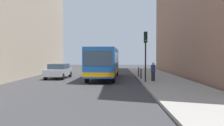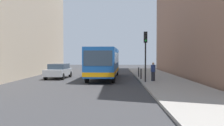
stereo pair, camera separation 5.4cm
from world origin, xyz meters
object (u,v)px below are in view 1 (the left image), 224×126
car_beside_bus (59,71)px  traffic_light (146,47)px  bollard_mid (139,72)px  pedestrian_near_signal (153,72)px  bus (104,61)px  bollard_near (141,74)px

car_beside_bus → traffic_light: bearing=153.9°
bollard_mid → pedestrian_near_signal: size_ratio=0.60×
bus → pedestrian_near_signal: size_ratio=7.04×
bollard_near → pedestrian_near_signal: bearing=-64.8°
bollard_near → pedestrian_near_signal: size_ratio=0.60×
traffic_light → bollard_mid: (-0.10, 5.00, -2.38)m
bollard_near → car_beside_bus: bearing=166.5°
bus → bollard_near: size_ratio=11.70×
bus → bollard_near: bus is taller
bollard_near → pedestrian_near_signal: (0.85, -1.80, 0.31)m
car_beside_bus → pedestrian_near_signal: bearing=160.1°
car_beside_bus → bollard_near: (8.11, -1.95, -0.16)m
traffic_light → bollard_mid: bearing=91.1°
bus → traffic_light: traffic_light is taller
bus → pedestrian_near_signal: 5.81m
bollard_mid → pedestrian_near_signal: bearing=-78.7°
bollard_near → bollard_mid: bearing=90.0°
traffic_light → bollard_mid: traffic_light is taller
bollard_mid → pedestrian_near_signal: pedestrian_near_signal is taller
bus → car_beside_bus: (-4.62, -0.05, -0.94)m
pedestrian_near_signal → bus: bearing=49.6°
car_beside_bus → pedestrian_near_signal: pedestrian_near_signal is taller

